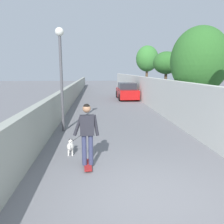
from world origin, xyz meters
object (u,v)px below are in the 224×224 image
(dog, at_px, (70,146))
(tree_right_mid, at_px, (199,61))
(tree_right_near, at_px, (166,63))
(lamp_post, at_px, (61,62))
(car_near, at_px, (127,91))
(person_skateboarder, at_px, (87,130))
(tree_right_far, at_px, (147,59))
(skateboard, at_px, (88,165))

(dog, bearing_deg, tree_right_mid, -52.88)
(tree_right_near, relative_size, lamp_post, 0.93)
(car_near, bearing_deg, person_skateboarder, 167.83)
(tree_right_far, distance_m, skateboard, 18.67)
(tree_right_far, relative_size, lamp_post, 1.18)
(tree_right_near, distance_m, lamp_post, 10.28)
(tree_right_near, bearing_deg, lamp_post, 137.13)
(tree_right_mid, distance_m, dog, 8.54)
(tree_right_mid, distance_m, tree_right_far, 11.52)
(car_near, bearing_deg, lamp_post, 158.07)
(tree_right_far, height_order, skateboard, tree_right_far)
(tree_right_far, xyz_separation_m, car_near, (-2.61, 2.46, -3.13))
(skateboard, bearing_deg, tree_right_mid, -44.60)
(tree_right_far, xyz_separation_m, skateboard, (-17.40, 5.65, -3.77))
(tree_right_far, height_order, car_near, tree_right_far)
(dog, distance_m, car_near, 14.26)
(skateboard, bearing_deg, lamp_post, 17.39)
(tree_right_far, height_order, person_skateboarder, tree_right_far)
(skateboard, relative_size, dog, 0.60)
(tree_right_far, relative_size, dog, 3.83)
(person_skateboarder, bearing_deg, lamp_post, 17.39)
(person_skateboarder, bearing_deg, car_near, -12.17)
(tree_right_mid, xyz_separation_m, skateboard, (-5.90, 5.81, -3.11))
(tree_right_far, height_order, lamp_post, tree_right_far)
(tree_right_near, xyz_separation_m, tree_right_mid, (-5.50, -0.03, -0.04))
(skateboard, bearing_deg, tree_right_far, -17.98)
(dog, bearing_deg, person_skateboarder, -150.73)
(tree_right_mid, xyz_separation_m, lamp_post, (-2.03, 7.02, -0.16))
(skateboard, bearing_deg, dog, 29.27)
(tree_right_far, xyz_separation_m, lamp_post, (-13.53, 6.86, -0.83))
(skateboard, height_order, car_near, car_near)
(dog, height_order, car_near, car_near)
(tree_right_mid, bearing_deg, person_skateboarder, 135.40)
(tree_right_near, relative_size, skateboard, 5.08)
(dog, bearing_deg, skateboard, -150.73)
(skateboard, relative_size, car_near, 0.20)
(tree_right_mid, bearing_deg, car_near, 16.43)
(person_skateboarder, bearing_deg, skateboard, 45.00)
(tree_right_near, xyz_separation_m, tree_right_far, (6.00, 0.13, 0.62))
(lamp_post, xyz_separation_m, car_near, (10.93, -4.40, -2.30))
(skateboard, xyz_separation_m, car_near, (14.79, -3.19, 0.65))
(lamp_post, bearing_deg, person_skateboarder, -162.61)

